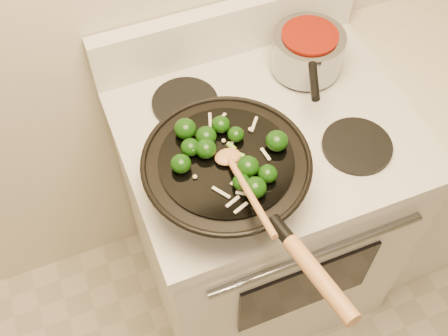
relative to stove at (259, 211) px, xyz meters
name	(u,v)px	position (x,y,z in m)	size (l,w,h in m)	color
stove	(259,211)	(0.00, 0.00, 0.00)	(0.78, 0.67, 1.08)	silver
wok	(227,174)	(-0.18, -0.16, 0.53)	(0.39, 0.64, 0.18)	black
stirfry	(226,152)	(-0.18, -0.14, 0.60)	(0.27, 0.28, 0.05)	black
wooden_spoon	(240,178)	(-0.18, -0.22, 0.61)	(0.06, 0.27, 0.07)	#AC7543
saucepan	(308,51)	(0.18, 0.15, 0.52)	(0.20, 0.31, 0.12)	gray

